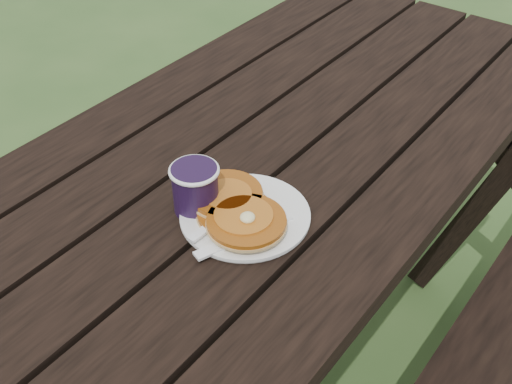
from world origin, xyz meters
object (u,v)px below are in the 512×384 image
Objects in this scene: picnic_table at (245,295)px; pancake_stack at (236,210)px; coffee_cup at (195,186)px; plate at (245,216)px.

pancake_stack reaches higher than picnic_table.
picnic_table is at bearing 99.17° from coffee_cup.
coffee_cup is (-0.07, -0.02, 0.03)m from pancake_stack.
pancake_stack is at bearing 12.66° from coffee_cup.
coffee_cup is (-0.08, -0.03, 0.05)m from plate.
plate is 0.03m from pancake_stack.
plate is (0.11, -0.13, 0.39)m from picnic_table.
plate is at bearing 20.41° from coffee_cup.
pancake_stack is 0.08m from coffee_cup.
pancake_stack is at bearing -55.09° from picnic_table.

